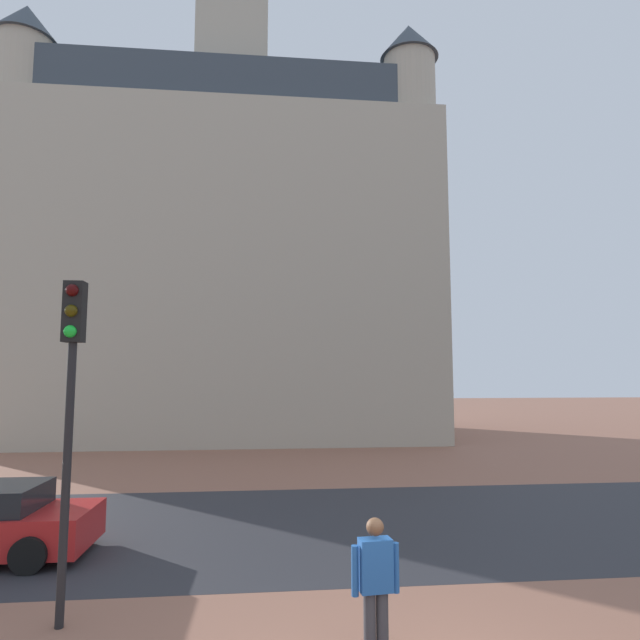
% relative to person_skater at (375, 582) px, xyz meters
% --- Properties ---
extents(ground_plane, '(120.00, 120.00, 0.00)m').
position_rel_person_skater_xyz_m(ground_plane, '(0.15, 9.01, -0.96)').
color(ground_plane, '#93604C').
extents(street_asphalt_strip, '(120.00, 7.51, 0.00)m').
position_rel_person_skater_xyz_m(street_asphalt_strip, '(0.15, 6.03, -0.96)').
color(street_asphalt_strip, '#2D2D33').
rests_on(street_asphalt_strip, ground_plane).
extents(landmark_building, '(23.46, 11.68, 37.89)m').
position_rel_person_skater_xyz_m(landmark_building, '(-3.81, 24.16, 9.84)').
color(landmark_building, '#B2A893').
rests_on(landmark_building, ground_plane).
extents(person_skater, '(0.61, 0.33, 1.73)m').
position_rel_person_skater_xyz_m(person_skater, '(0.00, 0.00, 0.00)').
color(person_skater, '#333338').
rests_on(person_skater, ground_plane).
extents(traffic_light_pole, '(0.28, 0.34, 4.87)m').
position_rel_person_skater_xyz_m(traffic_light_pole, '(-4.18, 1.35, 2.43)').
color(traffic_light_pole, black).
rests_on(traffic_light_pole, ground_plane).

